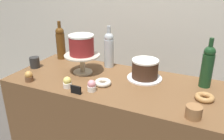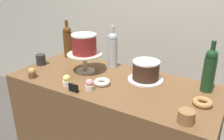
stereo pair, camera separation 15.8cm
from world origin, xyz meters
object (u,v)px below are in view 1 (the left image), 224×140
wine_bottle_green (207,66)px  cupcake_caramel (29,76)px  white_layer_cake (82,45)px  cupcake_strawberry (92,86)px  price_sign_chalkboard (76,90)px  donut_sugar (103,83)px  cookie_stack (194,112)px  coffee_cup_ceramic (35,62)px  chocolate_round_cake (145,69)px  wine_bottle_clear (109,49)px  donut_maple (205,97)px  wine_bottle_amber (61,42)px  cake_stand_pedestal (82,60)px  cupcake_lemon (67,82)px

wine_bottle_green → cupcake_caramel: bearing=-159.2°
white_layer_cake → cupcake_strawberry: (0.21, -0.23, -0.18)m
cupcake_strawberry → price_sign_chalkboard: size_ratio=1.06×
wine_bottle_green → donut_sugar: size_ratio=2.91×
cookie_stack → coffee_cup_ceramic: size_ratio=0.99×
chocolate_round_cake → cookie_stack: chocolate_round_cake is taller
wine_bottle_green → coffee_cup_ceramic: bearing=-170.8°
wine_bottle_clear → donut_maple: size_ratio=2.91×
wine_bottle_amber → price_sign_chalkboard: (0.47, -0.51, -0.12)m
cupcake_caramel → wine_bottle_amber: bearing=99.4°
chocolate_round_cake → cupcake_strawberry: 0.41m
wine_bottle_clear → price_sign_chalkboard: (0.01, -0.50, -0.12)m
cake_stand_pedestal → white_layer_cake: (0.00, -0.00, 0.12)m
white_layer_cake → wine_bottle_amber: size_ratio=0.56×
chocolate_round_cake → wine_bottle_clear: 0.35m
cupcake_lemon → coffee_cup_ceramic: coffee_cup_ceramic is taller
cupcake_lemon → cupcake_strawberry: bearing=7.8°
wine_bottle_clear → cupcake_strawberry: wine_bottle_clear is taller
cake_stand_pedestal → cookie_stack: cake_stand_pedestal is taller
wine_bottle_green → cupcake_lemon: 0.90m
cupcake_strawberry → white_layer_cake: bearing=131.8°
white_layer_cake → cupcake_lemon: size_ratio=2.44×
chocolate_round_cake → coffee_cup_ceramic: 0.86m
coffee_cup_ceramic → cake_stand_pedestal: bearing=9.2°
wine_bottle_amber → wine_bottle_clear: same height
wine_bottle_amber → donut_sugar: 0.67m
cookie_stack → cupcake_caramel: bearing=-179.6°
white_layer_cake → wine_bottle_clear: bearing=58.4°
cookie_stack → cupcake_strawberry: bearing=175.9°
cake_stand_pedestal → cupcake_strawberry: (0.21, -0.23, -0.06)m
cupcake_lemon → price_sign_chalkboard: cupcake_lemon is taller
cupcake_caramel → price_sign_chalkboard: 0.39m
cupcake_caramel → coffee_cup_ceramic: bearing=123.1°
white_layer_cake → cupcake_lemon: 0.31m
white_layer_cake → wine_bottle_amber: 0.40m
white_layer_cake → cupcake_caramel: size_ratio=2.44×
wine_bottle_clear → coffee_cup_ceramic: wine_bottle_clear is taller
wine_bottle_green → donut_maple: wine_bottle_green is taller
white_layer_cake → coffee_cup_ceramic: 0.44m
cupcake_lemon → cookie_stack: size_ratio=0.88×
donut_sugar → coffee_cup_ceramic: 0.63m
price_sign_chalkboard → wine_bottle_clear: bearing=91.4°
wine_bottle_amber → coffee_cup_ceramic: bearing=-102.8°
donut_maple → coffee_cup_ceramic: 1.26m
donut_sugar → cookie_stack: cookie_stack is taller
wine_bottle_clear → cupcake_strawberry: (0.08, -0.43, -0.11)m
wine_bottle_amber → cookie_stack: 1.26m
cupcake_lemon → coffee_cup_ceramic: bearing=156.7°
wine_bottle_amber → cupcake_strawberry: 0.70m
price_sign_chalkboard → wine_bottle_amber: bearing=133.0°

